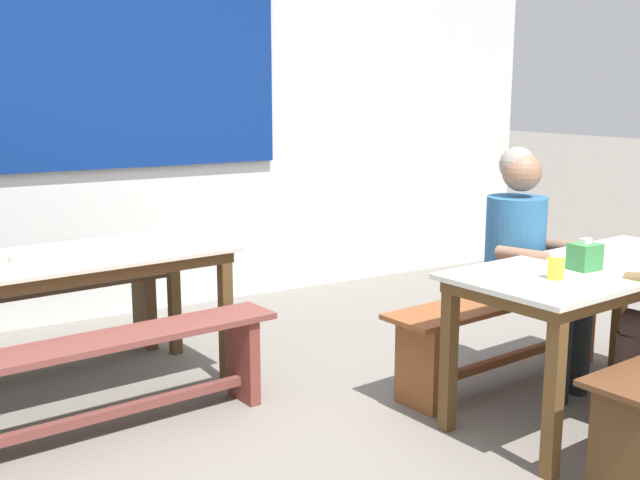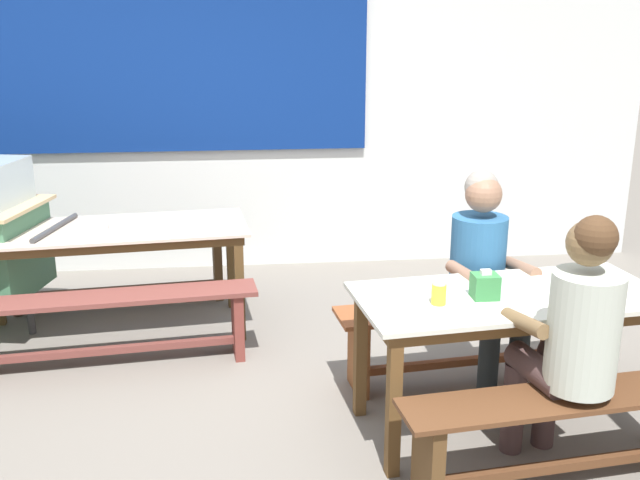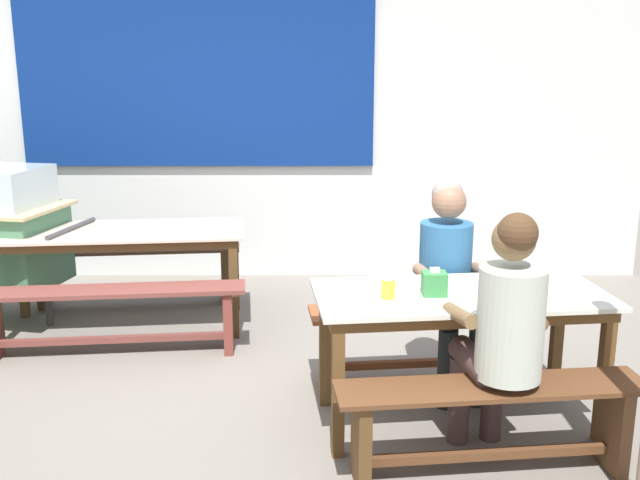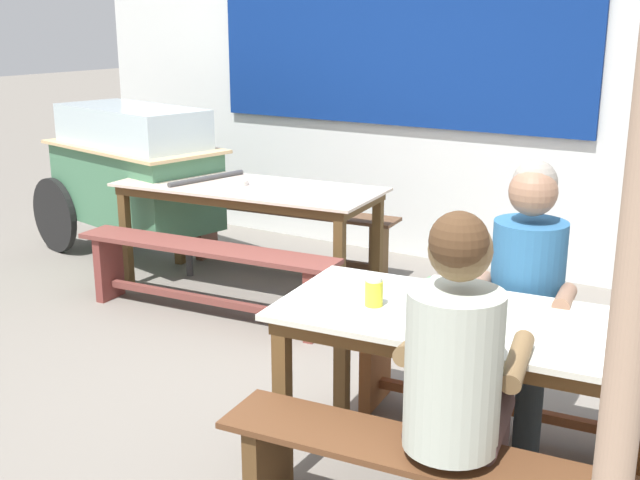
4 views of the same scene
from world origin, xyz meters
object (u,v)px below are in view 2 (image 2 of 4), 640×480
object	(u,v)px
dining_table_near	(509,309)
bench_far_back	(119,265)
bench_far_front	(110,318)
bench_near_back	(462,331)
person_right_near_table	(484,268)
tissue_box	(485,286)
person_near_front	(572,334)
dining_table_far	(111,238)
condiment_jar	(439,293)
soup_bowl	(95,227)
bench_near_front	(559,429)

from	to	relation	value
dining_table_near	bench_far_back	world-z (taller)	dining_table_near
bench_far_front	bench_near_back	size ratio (longest dim) A/B	1.19
person_right_near_table	dining_table_near	bearing A→B (deg)	-92.96
bench_far_back	person_right_near_table	bearing A→B (deg)	-34.19
bench_far_front	tissue_box	world-z (taller)	tissue_box
person_near_front	person_right_near_table	distance (m)	0.93
dining_table_near	person_near_front	world-z (taller)	person_near_front
tissue_box	bench_far_back	bearing A→B (deg)	135.61
dining_table_far	dining_table_near	bearing A→B (deg)	-33.91
condiment_jar	soup_bowl	xyz separation A→B (m)	(-1.89, 1.54, -0.04)
bench_far_back	bench_near_back	bearing A→B (deg)	-33.95
dining_table_far	bench_far_front	bearing A→B (deg)	-84.06
dining_table_near	tissue_box	distance (m)	0.21
bench_far_back	soup_bowl	bearing A→B (deg)	-93.36
dining_table_near	person_near_front	size ratio (longest dim) A/B	1.25
dining_table_near	tissue_box	bearing A→B (deg)	-163.82
dining_table_near	bench_far_front	size ratio (longest dim) A/B	0.89
dining_table_near	bench_near_back	xyz separation A→B (m)	(-0.06, 0.54, -0.35)
dining_table_far	bench_far_back	xyz separation A→B (m)	(-0.06, 0.54, -0.36)
bench_near_front	bench_far_back	bearing A→B (deg)	132.09
bench_far_back	person_near_front	world-z (taller)	person_near_front
dining_table_far	bench_far_front	world-z (taller)	dining_table_far
person_near_front	condiment_jar	xyz separation A→B (m)	(-0.50, 0.36, 0.08)
bench_near_back	person_near_front	bearing A→B (deg)	-80.36
person_right_near_table	soup_bowl	bearing A→B (deg)	157.14
dining_table_far	person_near_front	world-z (taller)	person_near_front
bench_near_front	person_near_front	world-z (taller)	person_near_front
bench_far_back	person_right_near_table	distance (m)	2.78
bench_far_front	person_right_near_table	distance (m)	2.24
person_right_near_table	condiment_jar	distance (m)	0.71
dining_table_near	bench_near_front	xyz separation A→B (m)	(0.06, -0.54, -0.36)
tissue_box	soup_bowl	xyz separation A→B (m)	(-2.13, 1.48, -0.04)
dining_table_near	bench_near_front	bearing A→B (deg)	-83.77
bench_far_back	bench_near_front	xyz separation A→B (m)	(2.31, -2.55, -0.00)
dining_table_far	bench_far_front	distance (m)	0.65
condiment_jar	bench_near_front	bearing A→B (deg)	-44.47
dining_table_far	bench_far_front	xyz separation A→B (m)	(0.06, -0.54, -0.35)
dining_table_far	soup_bowl	xyz separation A→B (m)	(-0.09, -0.03, 0.09)
dining_table_far	tissue_box	distance (m)	2.55
tissue_box	soup_bowl	bearing A→B (deg)	145.16
bench_far_back	person_near_front	xyz separation A→B (m)	(2.36, -2.47, 0.42)
person_near_front	person_right_near_table	size ratio (longest dim) A/B	1.02
bench_far_back	tissue_box	size ratio (longest dim) A/B	11.81
dining_table_near	tissue_box	xyz separation A→B (m)	(-0.15, -0.04, 0.14)
soup_bowl	person_right_near_table	bearing A→B (deg)	-22.86
person_near_front	soup_bowl	distance (m)	3.06
dining_table_near	dining_table_far	bearing A→B (deg)	146.09
person_right_near_table	tissue_box	bearing A→B (deg)	-108.50
bench_near_back	tissue_box	xyz separation A→B (m)	(-0.09, -0.58, 0.50)
person_near_front	tissue_box	xyz separation A→B (m)	(-0.26, 0.42, 0.08)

